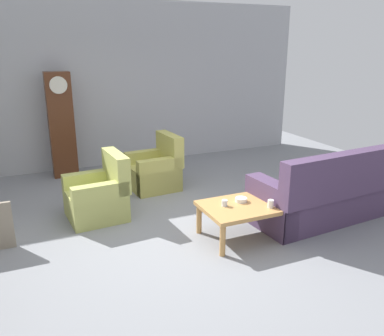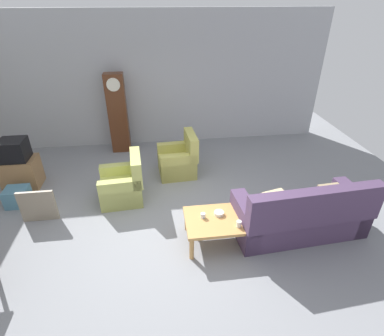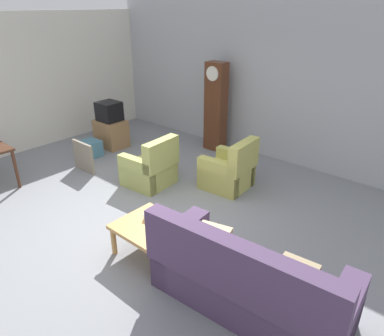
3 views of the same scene
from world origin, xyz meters
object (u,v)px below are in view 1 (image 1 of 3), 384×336
object	(u,v)px
coffee_table_wood	(241,210)
cup_white_porcelain	(271,204)
grandfather_clock	(61,125)
cup_blue_rimmed	(225,203)
bowl_white_stacked	(241,200)
couch_floral	(326,195)
armchair_olive_near	(99,197)
armchair_olive_far	(156,171)

from	to	relation	value
coffee_table_wood	cup_white_porcelain	distance (m)	0.38
coffee_table_wood	grandfather_clock	world-z (taller)	grandfather_clock
grandfather_clock	cup_blue_rimmed	xyz separation A→B (m)	(1.52, -3.45, -0.48)
cup_blue_rimmed	bowl_white_stacked	distance (m)	0.26
cup_blue_rimmed	grandfather_clock	bearing A→B (deg)	113.72
cup_white_porcelain	cup_blue_rimmed	distance (m)	0.57
couch_floral	bowl_white_stacked	size ratio (longest dim) A/B	13.98
armchair_olive_near	cup_blue_rimmed	bearing A→B (deg)	-44.56
armchair_olive_near	bowl_white_stacked	size ratio (longest dim) A/B	5.97
coffee_table_wood	bowl_white_stacked	xyz separation A→B (m)	(0.06, 0.10, 0.09)
armchair_olive_near	bowl_white_stacked	bearing A→B (deg)	-38.54
cup_blue_rimmed	bowl_white_stacked	bearing A→B (deg)	8.48
cup_blue_rimmed	coffee_table_wood	bearing A→B (deg)	-17.13
couch_floral	armchair_olive_far	distance (m)	2.81
armchair_olive_far	cup_white_porcelain	size ratio (longest dim) A/B	9.25
armchair_olive_far	coffee_table_wood	distance (m)	2.22
cup_blue_rimmed	armchair_olive_near	bearing A→B (deg)	135.44
armchair_olive_near	cup_white_porcelain	size ratio (longest dim) A/B	9.25
couch_floral	armchair_olive_near	size ratio (longest dim) A/B	2.34
couch_floral	armchair_olive_far	bearing A→B (deg)	129.16
couch_floral	coffee_table_wood	distance (m)	1.39
armchair_olive_far	bowl_white_stacked	distance (m)	2.14
armchair_olive_far	cup_blue_rimmed	bearing A→B (deg)	-85.10
coffee_table_wood	cup_white_porcelain	xyz separation A→B (m)	(0.30, -0.21, 0.11)
couch_floral	armchair_olive_near	xyz separation A→B (m)	(-2.90, 1.34, -0.05)
cup_white_porcelain	cup_blue_rimmed	xyz separation A→B (m)	(-0.50, 0.27, -0.01)
grandfather_clock	bowl_white_stacked	xyz separation A→B (m)	(1.78, -3.41, -0.50)
coffee_table_wood	bowl_white_stacked	bearing A→B (deg)	57.55
bowl_white_stacked	grandfather_clock	bearing A→B (deg)	117.51
couch_floral	coffee_table_wood	xyz separation A→B (m)	(-1.39, -0.01, 0.03)
cup_white_porcelain	grandfather_clock	bearing A→B (deg)	118.38
armchair_olive_far	cup_white_porcelain	distance (m)	2.50
armchair_olive_far	couch_floral	bearing A→B (deg)	-50.84
armchair_olive_near	coffee_table_wood	world-z (taller)	armchair_olive_near
coffee_table_wood	bowl_white_stacked	distance (m)	0.15
coffee_table_wood	grandfather_clock	xyz separation A→B (m)	(-1.71, 3.51, 0.59)
coffee_table_wood	cup_white_porcelain	world-z (taller)	cup_white_porcelain
couch_floral	cup_white_porcelain	distance (m)	1.13
couch_floral	armchair_olive_far	xyz separation A→B (m)	(-1.77, 2.18, -0.05)
armchair_olive_near	grandfather_clock	distance (m)	2.27
cup_white_porcelain	cup_blue_rimmed	size ratio (longest dim) A/B	1.25
cup_white_porcelain	bowl_white_stacked	world-z (taller)	cup_white_porcelain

